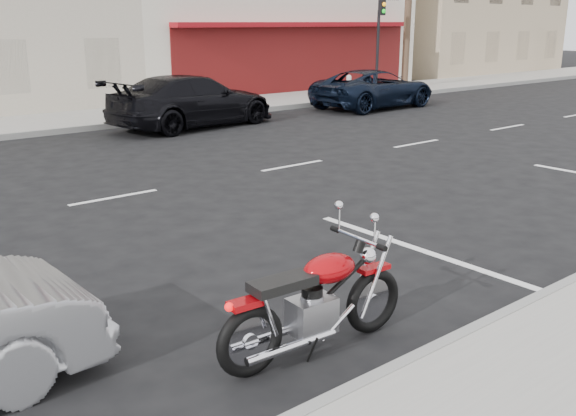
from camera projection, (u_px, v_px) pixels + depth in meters
name	position (u px, v px, depth m)	size (l,w,h in m)	color
ground	(212.00, 180.00, 12.24)	(120.00, 120.00, 0.00)	black
traffic_light	(379.00, 31.00, 25.93)	(0.26, 0.30, 3.80)	black
fire_hydrant	(349.00, 83.00, 25.70)	(0.20, 0.20, 0.72)	beige
motorcycle	(375.00, 286.00, 6.15)	(2.05, 0.68, 1.02)	black
suv_far	(374.00, 89.00, 22.30)	(2.20, 4.76, 1.32)	black
car_far	(193.00, 101.00, 18.22)	(2.07, 5.09, 1.48)	black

